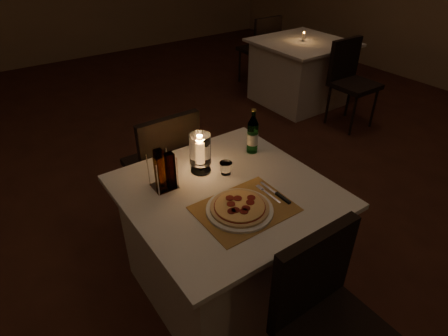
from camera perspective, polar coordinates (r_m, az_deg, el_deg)
floor at (r=2.66m, az=2.99°, el=-12.25°), size 8.00×10.00×0.02m
main_table at (r=2.16m, az=0.31°, el=-11.06°), size 1.00×1.00×0.74m
chair_near at (r=1.70m, az=15.34°, el=-20.34°), size 0.42×0.42×0.90m
chair_far at (r=2.54m, az=-9.01°, el=1.20°), size 0.42×0.42×0.90m
placemat at (r=1.80m, az=3.15°, el=-6.22°), size 0.45×0.34×0.00m
plate at (r=1.78m, az=2.39°, el=-6.36°), size 0.32×0.32×0.01m
pizza at (r=1.77m, az=2.40°, el=-5.95°), size 0.28×0.28×0.02m
fork at (r=1.90m, az=6.48°, el=-3.75°), size 0.02×0.18×0.00m
knife at (r=1.88m, az=8.50°, el=-4.20°), size 0.02×0.22×0.01m
tumbler at (r=2.02m, az=0.28°, el=-0.02°), size 0.07×0.07×0.07m
water_bottle at (r=2.19m, az=4.39°, el=5.02°), size 0.07×0.07×0.27m
hurricane_candle at (r=2.00m, az=-3.68°, el=2.70°), size 0.12×0.12×0.22m
cruet_caddy at (r=1.90m, az=-9.20°, el=-0.61°), size 0.12×0.12×0.21m
neighbor_table_right at (r=4.74m, az=11.43°, el=14.13°), size 1.00×1.00×0.74m
neighbor_chair_ra at (r=4.25m, az=18.62°, el=13.34°), size 0.42×0.42×0.90m
neighbor_chair_rb at (r=5.18m, az=5.84°, el=18.26°), size 0.42×0.42×0.90m
neighbor_candle_right at (r=4.62m, az=12.02°, el=18.96°), size 0.03×0.03×0.11m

